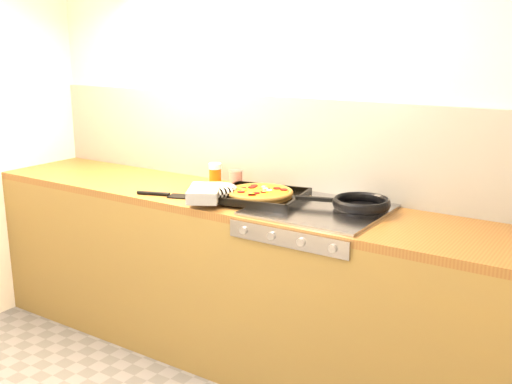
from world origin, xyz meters
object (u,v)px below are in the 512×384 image
Objects in this scene: pizza_on_tray at (245,193)px; frying_pan at (360,204)px; tomato_can at (236,180)px; juice_glass at (215,174)px.

pizza_on_tray is 0.57m from frying_pan.
frying_pan is 0.76m from tomato_can.
juice_glass reaches higher than tomato_can.
juice_glass reaches higher than frying_pan.
pizza_on_tray reaches higher than frying_pan.
tomato_can is at bearing 134.93° from pizza_on_tray.
frying_pan is at bearing 14.33° from pizza_on_tray.
tomato_can is (-0.20, 0.20, 0.01)m from pizza_on_tray.
frying_pan is 0.92m from juice_glass.
tomato_can is 0.16m from juice_glass.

